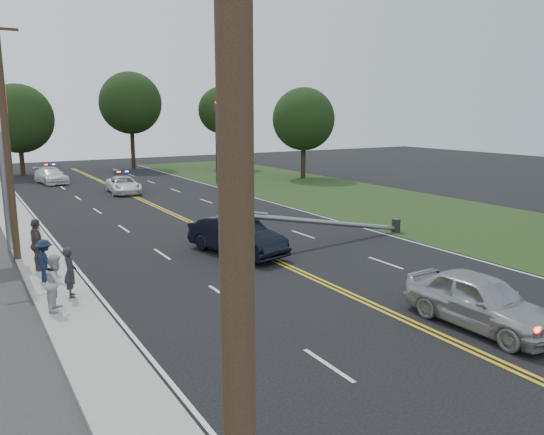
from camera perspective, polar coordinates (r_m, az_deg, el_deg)
ground at (r=17.07m, az=12.09°, el=-9.79°), size 120.00×120.00×0.00m
sidewalk at (r=22.53m, az=-23.14°, el=-5.12°), size 1.80×70.00×0.12m
grass_verge at (r=33.20m, az=17.50°, el=0.21°), size 12.00×80.00×0.01m
centerline_yellow at (r=24.95m, az=-3.69°, el=-2.81°), size 0.36×80.00×0.00m
traffic_signal at (r=45.86m, az=-6.00°, el=8.85°), size 0.28×0.41×7.05m
fallen_streetlight at (r=25.29m, az=6.84°, el=-0.56°), size 9.36×0.44×1.91m
utility_pole_near at (r=4.11m, az=-3.83°, el=-2.37°), size 1.60×0.28×10.00m
utility_pole_mid at (r=23.65m, az=-26.70°, el=7.70°), size 1.60×0.28×10.00m
tree_6 at (r=57.22m, az=-25.64°, el=9.56°), size 6.61×6.61×8.79m
tree_7 at (r=60.14m, az=-14.98°, el=11.80°), size 6.61×6.61×10.37m
tree_8 at (r=58.81m, az=-5.47°, el=11.39°), size 5.02×5.02×8.81m
tree_9 at (r=49.62m, az=3.43°, el=10.51°), size 5.75×5.75×8.34m
crashed_sedan at (r=22.97m, az=-3.81°, el=-1.98°), size 2.84×5.20×1.62m
waiting_sedan at (r=16.42m, az=21.52°, el=-8.31°), size 1.99×4.64×1.56m
emergency_a at (r=42.05m, az=-15.69°, el=3.40°), size 2.50×4.72×1.27m
emergency_b at (r=49.95m, az=-22.70°, el=4.18°), size 2.60×4.91×1.36m
bystander_a at (r=18.52m, az=-20.89°, el=-5.52°), size 0.46×0.65×1.66m
bystander_b at (r=17.50m, az=-22.16°, el=-6.45°), size 0.95×1.04×1.74m
bystander_c at (r=20.46m, az=-23.24°, el=-4.30°), size 0.90×1.14×1.55m
bystander_d at (r=22.00m, az=-23.97°, el=-2.69°), size 0.52×1.19×2.01m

